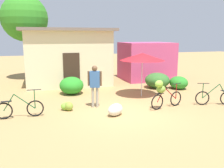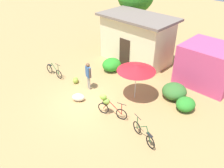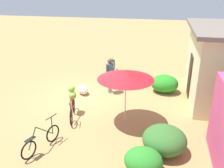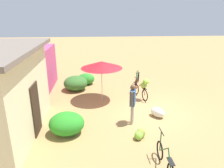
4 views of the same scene
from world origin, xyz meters
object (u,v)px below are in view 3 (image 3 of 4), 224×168
(bicycle_center_loaded, at_px, (41,140))
(person_vendor, at_px, (110,72))
(produce_sack, at_px, (83,90))
(bicycle_leftmost, at_px, (112,67))
(building_low, at_px, (221,63))
(banana_pile_on_ground, at_px, (113,81))
(bicycle_near_pile, at_px, (72,99))
(market_umbrella, at_px, (126,75))

(bicycle_center_loaded, bearing_deg, person_vendor, 167.03)
(produce_sack, bearing_deg, bicycle_leftmost, 167.87)
(bicycle_leftmost, bearing_deg, bicycle_center_loaded, -4.54)
(building_low, relative_size, bicycle_leftmost, 3.19)
(banana_pile_on_ground, relative_size, produce_sack, 0.80)
(building_low, relative_size, banana_pile_on_ground, 9.51)
(person_vendor, bearing_deg, produce_sack, -68.43)
(building_low, bearing_deg, bicycle_leftmost, -113.37)
(bicycle_near_pile, xyz_separation_m, person_vendor, (-2.57, 0.98, 0.37))
(building_low, xyz_separation_m, produce_sack, (0.95, -6.31, -1.47))
(market_umbrella, bearing_deg, person_vendor, -155.33)
(bicycle_near_pile, relative_size, banana_pile_on_ground, 2.88)
(bicycle_leftmost, height_order, bicycle_center_loaded, bicycle_leftmost)
(person_vendor, bearing_deg, bicycle_near_pile, -20.94)
(bicycle_leftmost, distance_m, bicycle_center_loaded, 7.86)
(market_umbrella, relative_size, bicycle_near_pile, 1.31)
(person_vendor, bearing_deg, market_umbrella, 24.67)
(market_umbrella, height_order, banana_pile_on_ground, market_umbrella)
(market_umbrella, bearing_deg, bicycle_leftmost, -162.64)
(bicycle_near_pile, distance_m, produce_sack, 2.15)
(bicycle_leftmost, height_order, banana_pile_on_ground, bicycle_leftmost)
(building_low, relative_size, bicycle_center_loaded, 3.36)
(bicycle_leftmost, distance_m, bicycle_near_pile, 5.48)
(building_low, xyz_separation_m, market_umbrella, (3.06, -3.88, 0.24))
(market_umbrella, distance_m, produce_sack, 3.64)
(bicycle_center_loaded, xyz_separation_m, banana_pile_on_ground, (-6.11, 1.03, -0.17))
(building_low, bearing_deg, person_vendor, -84.78)
(banana_pile_on_ground, height_order, produce_sack, produce_sack)
(banana_pile_on_ground, distance_m, person_vendor, 1.47)
(building_low, relative_size, produce_sack, 7.63)
(banana_pile_on_ground, bearing_deg, produce_sack, -34.63)
(market_umbrella, xyz_separation_m, person_vendor, (-2.59, -1.19, -0.86))
(building_low, height_order, banana_pile_on_ground, building_low)
(building_low, xyz_separation_m, bicycle_center_loaded, (5.42, -6.21, -1.35))
(bicycle_center_loaded, height_order, person_vendor, person_vendor)
(market_umbrella, height_order, bicycle_center_loaded, market_umbrella)
(produce_sack, bearing_deg, building_low, 98.60)
(produce_sack, bearing_deg, bicycle_near_pile, 7.19)
(produce_sack, distance_m, person_vendor, 1.59)
(bicycle_center_loaded, distance_m, person_vendor, 5.14)
(bicycle_near_pile, bearing_deg, market_umbrella, 89.26)
(building_low, distance_m, produce_sack, 6.55)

